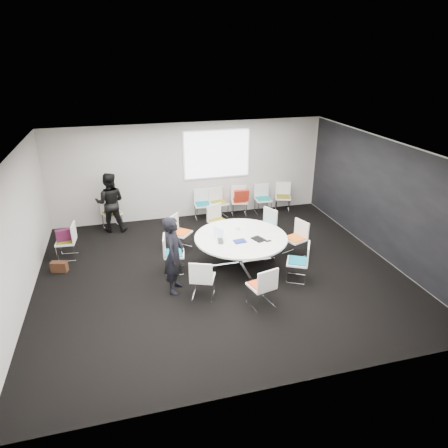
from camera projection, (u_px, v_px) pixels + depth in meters
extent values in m
cube|color=black|center=(220.00, 273.00, 9.10)|extent=(8.00, 7.00, 0.04)
cube|color=white|center=(219.00, 149.00, 7.96)|extent=(8.00, 7.00, 0.04)
cube|color=#AAA5A0|center=(190.00, 171.00, 11.65)|extent=(8.00, 0.04, 2.80)
cube|color=#AAA5A0|center=(284.00, 311.00, 5.42)|extent=(8.00, 0.04, 2.80)
cube|color=#AAA5A0|center=(15.00, 236.00, 7.59)|extent=(0.04, 7.00, 2.80)
cube|color=#AAA5A0|center=(383.00, 199.00, 9.48)|extent=(0.04, 7.00, 2.80)
cube|color=black|center=(382.00, 199.00, 9.47)|extent=(0.01, 6.94, 2.74)
cube|color=silver|center=(240.00, 263.00, 9.39)|extent=(0.90, 0.90, 0.08)
cylinder|color=silver|center=(241.00, 251.00, 9.26)|extent=(0.10, 0.10, 0.65)
cylinder|color=white|center=(241.00, 237.00, 9.12)|extent=(2.12, 2.12, 0.04)
cube|color=white|center=(217.00, 154.00, 11.60)|extent=(1.90, 0.03, 1.35)
cube|color=silver|center=(294.00, 248.00, 9.74)|extent=(0.54, 0.54, 0.42)
cube|color=white|center=(295.00, 239.00, 9.65)|extent=(0.57, 0.58, 0.04)
cube|color=#D36117|center=(295.00, 238.00, 9.63)|extent=(0.50, 0.51, 0.03)
cube|color=white|center=(302.00, 229.00, 9.67)|extent=(0.19, 0.44, 0.42)
cube|color=silver|center=(264.00, 234.00, 10.45)|extent=(0.57, 0.57, 0.42)
cube|color=white|center=(265.00, 226.00, 10.35)|extent=(0.60, 0.61, 0.04)
cube|color=#0B8383|center=(265.00, 225.00, 10.34)|extent=(0.52, 0.53, 0.03)
cube|color=white|center=(270.00, 216.00, 10.39)|extent=(0.24, 0.43, 0.42)
cube|color=silver|center=(219.00, 230.00, 10.70)|extent=(0.55, 0.55, 0.42)
cube|color=white|center=(219.00, 222.00, 10.60)|extent=(0.59, 0.58, 0.04)
cube|color=olive|center=(219.00, 221.00, 10.59)|extent=(0.52, 0.51, 0.03)
cube|color=white|center=(214.00, 212.00, 10.66)|extent=(0.44, 0.21, 0.42)
cube|color=silver|center=(181.00, 241.00, 10.06)|extent=(0.59, 0.59, 0.42)
cube|color=white|center=(181.00, 233.00, 9.97)|extent=(0.63, 0.64, 0.04)
cube|color=#E25B14|center=(181.00, 232.00, 9.95)|extent=(0.55, 0.55, 0.03)
cube|color=white|center=(173.00, 223.00, 9.96)|extent=(0.32, 0.37, 0.42)
cube|color=silver|center=(175.00, 263.00, 9.04)|extent=(0.48, 0.48, 0.42)
cube|color=white|center=(174.00, 254.00, 8.95)|extent=(0.51, 0.52, 0.04)
cube|color=#096980|center=(174.00, 253.00, 8.94)|extent=(0.44, 0.46, 0.03)
cube|color=white|center=(164.00, 245.00, 8.84)|extent=(0.11, 0.46, 0.42)
cube|color=silver|center=(203.00, 288.00, 8.11)|extent=(0.54, 0.54, 0.42)
cube|color=white|center=(203.00, 278.00, 8.02)|extent=(0.59, 0.58, 0.04)
cube|color=olive|center=(203.00, 277.00, 8.01)|extent=(0.51, 0.50, 0.03)
cube|color=white|center=(201.00, 273.00, 7.74)|extent=(0.44, 0.20, 0.42)
cube|color=silver|center=(261.00, 296.00, 7.85)|extent=(0.51, 0.51, 0.42)
cube|color=white|center=(261.00, 286.00, 7.75)|extent=(0.55, 0.54, 0.04)
cube|color=#D74319|center=(261.00, 284.00, 7.74)|extent=(0.48, 0.47, 0.03)
cube|color=white|center=(268.00, 281.00, 7.49)|extent=(0.46, 0.15, 0.42)
cube|color=silver|center=(297.00, 271.00, 8.71)|extent=(0.57, 0.57, 0.42)
cube|color=white|center=(297.00, 262.00, 8.62)|extent=(0.60, 0.61, 0.04)
cube|color=#07607A|center=(297.00, 261.00, 8.61)|extent=(0.52, 0.53, 0.03)
cube|color=white|center=(308.00, 254.00, 8.48)|extent=(0.25, 0.42, 0.42)
cube|color=silver|center=(203.00, 212.00, 11.86)|extent=(0.45, 0.45, 0.42)
cube|color=white|center=(203.00, 205.00, 11.77)|extent=(0.49, 0.47, 0.04)
cube|color=#0A6375|center=(203.00, 204.00, 11.76)|extent=(0.42, 0.40, 0.03)
cube|color=white|center=(201.00, 195.00, 11.87)|extent=(0.46, 0.06, 0.42)
cube|color=silver|center=(219.00, 211.00, 11.98)|extent=(0.51, 0.51, 0.42)
cube|color=white|center=(219.00, 203.00, 11.89)|extent=(0.55, 0.54, 0.04)
cube|color=olive|center=(219.00, 202.00, 11.88)|extent=(0.48, 0.46, 0.03)
cube|color=white|center=(216.00, 194.00, 11.96)|extent=(0.46, 0.15, 0.42)
cube|color=silver|center=(239.00, 209.00, 12.13)|extent=(0.49, 0.49, 0.42)
cube|color=white|center=(239.00, 201.00, 12.04)|extent=(0.54, 0.52, 0.04)
cube|color=#DA4419|center=(239.00, 201.00, 12.03)|extent=(0.47, 0.45, 0.03)
cube|color=white|center=(239.00, 192.00, 12.14)|extent=(0.46, 0.12, 0.42)
cube|color=silver|center=(263.00, 207.00, 12.27)|extent=(0.44, 0.44, 0.42)
cube|color=white|center=(263.00, 200.00, 12.18)|extent=(0.48, 0.46, 0.04)
cube|color=#0A7974|center=(263.00, 199.00, 12.17)|extent=(0.42, 0.40, 0.03)
cube|color=white|center=(261.00, 190.00, 12.28)|extent=(0.46, 0.06, 0.42)
cube|color=silver|center=(283.00, 205.00, 12.45)|extent=(0.54, 0.54, 0.42)
cube|color=white|center=(283.00, 198.00, 12.35)|extent=(0.58, 0.57, 0.04)
cube|color=brown|center=(283.00, 197.00, 12.34)|extent=(0.50, 0.49, 0.03)
cube|color=white|center=(283.00, 188.00, 12.45)|extent=(0.45, 0.19, 0.42)
cube|color=silver|center=(68.00, 250.00, 9.62)|extent=(0.45, 0.45, 0.42)
cube|color=white|center=(66.00, 242.00, 9.53)|extent=(0.48, 0.50, 0.04)
cube|color=#5E7017|center=(66.00, 241.00, 9.51)|extent=(0.41, 0.43, 0.03)
cube|color=white|center=(74.00, 232.00, 9.47)|extent=(0.07, 0.46, 0.42)
cube|color=silver|center=(113.00, 221.00, 11.24)|extent=(0.56, 0.56, 0.42)
cube|color=white|center=(112.00, 214.00, 11.15)|extent=(0.60, 0.59, 0.04)
cube|color=olive|center=(112.00, 213.00, 11.14)|extent=(0.52, 0.51, 0.03)
cube|color=white|center=(107.00, 204.00, 11.20)|extent=(0.43, 0.22, 0.42)
imported|color=black|center=(174.00, 255.00, 8.09)|extent=(0.60, 0.71, 1.66)
imported|color=black|center=(110.00, 202.00, 10.86)|extent=(0.90, 0.76, 1.66)
imported|color=#333338|center=(222.00, 241.00, 8.88)|extent=(0.23, 0.32, 0.02)
cube|color=silver|center=(218.00, 232.00, 9.02)|extent=(0.18, 0.26, 0.22)
cube|color=black|center=(258.00, 239.00, 8.97)|extent=(0.32, 0.36, 0.02)
cube|color=navy|center=(240.00, 241.00, 8.86)|extent=(0.27, 0.22, 0.03)
cube|color=silver|center=(258.00, 231.00, 9.39)|extent=(0.32, 0.24, 0.00)
cube|color=silver|center=(273.00, 235.00, 9.21)|extent=(0.33, 0.26, 0.00)
cylinder|color=white|center=(238.00, 228.00, 9.42)|extent=(0.08, 0.08, 0.09)
cube|color=black|center=(268.00, 241.00, 8.89)|extent=(0.15, 0.09, 0.01)
cube|color=#4C1431|center=(65.00, 235.00, 9.45)|extent=(0.42, 0.21, 0.28)
cube|color=#361E11|center=(59.00, 267.00, 9.07)|extent=(0.39, 0.25, 0.24)
cube|color=maroon|center=(242.00, 196.00, 11.75)|extent=(0.45, 0.18, 0.36)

